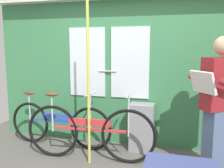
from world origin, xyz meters
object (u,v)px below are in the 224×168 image
passenger_reading_newspaper (219,104)px  handrail_pole (88,80)px  bicycle_leaning_behind (89,132)px  bicycle_near_door (59,124)px  trash_bin_by_wall (142,127)px

passenger_reading_newspaper → handrail_pole: handrail_pole is taller
bicycle_leaning_behind → handrail_pole: 0.74m
bicycle_leaning_behind → passenger_reading_newspaper: passenger_reading_newspaper is taller
bicycle_leaning_behind → bicycle_near_door: bearing=148.3°
passenger_reading_newspaper → trash_bin_by_wall: size_ratio=2.35×
bicycle_leaning_behind → trash_bin_by_wall: bicycle_leaning_behind is taller
bicycle_near_door → passenger_reading_newspaper: bearing=-5.0°
bicycle_near_door → passenger_reading_newspaper: (2.27, -0.32, 0.53)m
bicycle_near_door → handrail_pole: (0.67, -0.43, 0.77)m
handrail_pole → bicycle_leaning_behind: bearing=111.9°
trash_bin_by_wall → passenger_reading_newspaper: bearing=-26.7°
bicycle_near_door → handrail_pole: bearing=-30.1°
bicycle_near_door → passenger_reading_newspaper: passenger_reading_newspaper is taller
bicycle_near_door → bicycle_leaning_behind: bearing=-25.4°
bicycle_near_door → trash_bin_by_wall: size_ratio=2.42×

